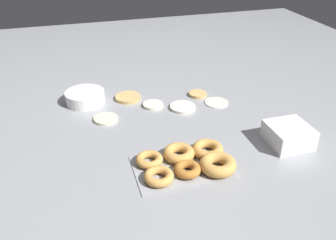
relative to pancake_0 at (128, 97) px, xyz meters
name	(u,v)px	position (x,y,z in m)	size (l,w,h in m)	color
ground_plane	(165,114)	(0.12, -0.18, -0.01)	(3.00, 3.00, 0.00)	gray
pancake_0	(128,97)	(0.00, 0.00, 0.00)	(0.11, 0.11, 0.02)	tan
pancake_1	(153,105)	(0.09, -0.10, 0.00)	(0.09, 0.09, 0.01)	beige
pancake_2	(183,107)	(0.21, -0.15, 0.00)	(0.11, 0.11, 0.01)	silver
pancake_3	(198,94)	(0.31, -0.06, 0.00)	(0.08, 0.08, 0.01)	tan
pancake_4	(106,119)	(-0.12, -0.16, 0.00)	(0.10, 0.10, 0.01)	beige
pancake_5	(217,102)	(0.36, -0.15, 0.00)	(0.10, 0.10, 0.01)	beige
donut_tray	(189,162)	(0.10, -0.54, 0.01)	(0.32, 0.21, 0.04)	#93969B
batter_bowl	(85,97)	(-0.18, 0.02, 0.02)	(0.17, 0.17, 0.05)	white
container_stack	(288,135)	(0.48, -0.51, 0.03)	(0.14, 0.14, 0.07)	white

